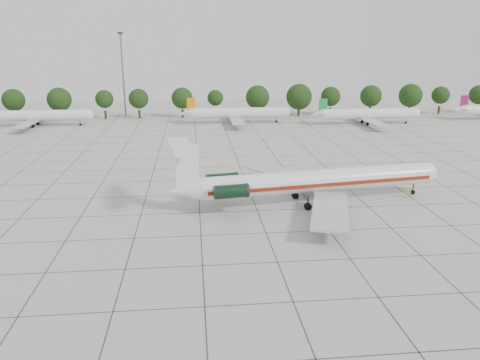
{
  "coord_description": "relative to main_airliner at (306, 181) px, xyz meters",
  "views": [
    {
      "loc": [
        -8.57,
        -60.73,
        22.61
      ],
      "look_at": [
        -2.07,
        3.47,
        3.5
      ],
      "focal_mm": 35.0,
      "sensor_mm": 36.0,
      "label": 1
    }
  ],
  "objects": [
    {
      "name": "bg_airliner_d",
      "position": [
        33.68,
        65.18,
        -0.5
      ],
      "size": [
        28.24,
        27.2,
        7.4
      ],
      "color": "silver",
      "rests_on": "ground"
    },
    {
      "name": "apron_joints",
      "position": [
        -7.33,
        12.76,
        -3.4
      ],
      "size": [
        170.0,
        170.0,
        0.02
      ],
      "primitive_type": "cube",
      "color": "#383838",
      "rests_on": "ground"
    },
    {
      "name": "main_airliner",
      "position": [
        0.0,
        0.0,
        0.0
      ],
      "size": [
        40.95,
        32.01,
        9.64
      ],
      "rotation": [
        0.0,
        0.0,
        0.14
      ],
      "color": "silver",
      "rests_on": "ground"
    },
    {
      "name": "ground_crew",
      "position": [
        16.3,
        1.0,
        -2.56
      ],
      "size": [
        0.73,
        0.71,
        1.69
      ],
      "primitive_type": "imported",
      "rotation": [
        0.0,
        0.0,
        3.89
      ],
      "color": "#BAA00A",
      "rests_on": "ground"
    },
    {
      "name": "bg_airliner_b",
      "position": [
        -58.85,
        71.23,
        -0.5
      ],
      "size": [
        28.24,
        27.2,
        7.4
      ],
      "color": "silver",
      "rests_on": "ground"
    },
    {
      "name": "bg_airliner_c",
      "position": [
        -3.05,
        70.76,
        -0.5
      ],
      "size": [
        28.24,
        27.2,
        7.4
      ],
      "color": "silver",
      "rests_on": "ground"
    },
    {
      "name": "ground",
      "position": [
        -7.33,
        -2.24,
        -3.41
      ],
      "size": [
        260.0,
        260.0,
        0.0
      ],
      "primitive_type": "plane",
      "color": "#B1B1A9",
      "rests_on": "ground"
    },
    {
      "name": "floodlight_mast",
      "position": [
        -37.33,
        89.76,
        10.88
      ],
      "size": [
        1.6,
        1.6,
        25.45
      ],
      "color": "slate",
      "rests_on": "ground"
    },
    {
      "name": "tree_line",
      "position": [
        -19.01,
        82.76,
        2.57
      ],
      "size": [
        249.86,
        8.44,
        10.22
      ],
      "color": "#332114",
      "rests_on": "ground"
    }
  ]
}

